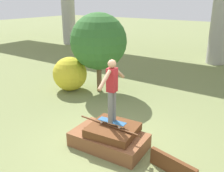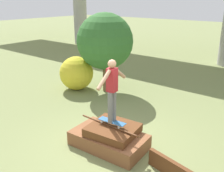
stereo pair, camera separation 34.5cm
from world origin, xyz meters
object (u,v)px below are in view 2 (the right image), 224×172
Objects in this scene: skateboard at (112,122)px; bush_yellow_flowering at (77,73)px; tree_behind_right at (105,41)px; skater at (112,87)px.

bush_yellow_flowering is (-3.93, 2.51, -0.01)m from skateboard.
tree_behind_right reaches higher than skateboard.
bush_yellow_flowering is at bearing 147.45° from skater.
skateboard is 0.95m from skater.
skater is at bearing -47.58° from tree_behind_right.
bush_yellow_flowering reaches higher than skateboard.
skater is 4.76m from bush_yellow_flowering.
skateboard is 0.24× the size of tree_behind_right.
skater is 1.13× the size of bush_yellow_flowering.
tree_behind_right is at bearing 132.42° from skateboard.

